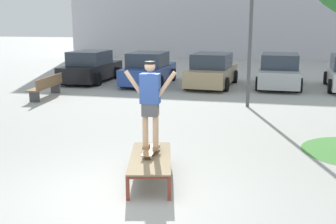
% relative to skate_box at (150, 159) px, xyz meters
% --- Properties ---
extents(ground_plane, '(120.00, 120.00, 0.00)m').
position_rel_skate_box_xyz_m(ground_plane, '(-0.36, -0.95, -0.41)').
color(ground_plane, '#A8A8A3').
extents(skate_box, '(1.17, 2.02, 0.46)m').
position_rel_skate_box_xyz_m(skate_box, '(0.00, 0.00, 0.00)').
color(skate_box, brown).
rests_on(skate_box, ground).
extents(skateboard, '(0.22, 0.81, 0.09)m').
position_rel_skate_box_xyz_m(skateboard, '(-0.04, 0.16, 0.12)').
color(skateboard, '#9E754C').
rests_on(skateboard, skate_box).
extents(skater, '(1.00, 0.29, 1.69)m').
position_rel_skate_box_xyz_m(skater, '(-0.04, 0.16, 1.12)').
color(skater, tan).
rests_on(skater, skateboard).
extents(car_black, '(1.96, 4.22, 1.50)m').
position_rel_skate_box_xyz_m(car_black, '(-6.19, 11.78, 0.28)').
color(car_black, black).
rests_on(car_black, ground).
extents(car_blue, '(1.95, 4.21, 1.50)m').
position_rel_skate_box_xyz_m(car_blue, '(-3.22, 11.59, 0.28)').
color(car_blue, '#28479E').
rests_on(car_blue, ground).
extents(car_tan, '(2.15, 4.31, 1.50)m').
position_rel_skate_box_xyz_m(car_tan, '(-0.25, 11.65, 0.28)').
color(car_tan, tan).
rests_on(car_tan, ground).
extents(car_silver, '(2.03, 4.26, 1.50)m').
position_rel_skate_box_xyz_m(car_silver, '(2.73, 12.10, 0.28)').
color(car_silver, '#B7BABF').
rests_on(car_silver, ground).
extents(park_bench, '(0.64, 2.43, 0.83)m').
position_rel_skate_box_xyz_m(park_bench, '(-6.20, 7.40, 0.03)').
color(park_bench, brown).
rests_on(park_bench, ground).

